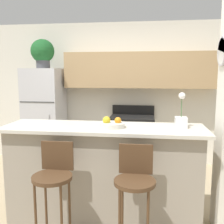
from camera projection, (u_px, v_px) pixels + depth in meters
ground_plane at (104, 218)px, 3.01m from camera, size 14.00×14.00×0.00m
wall_back at (129, 85)px, 4.72m from camera, size 5.60×0.38×2.55m
counter_bar at (103, 173)px, 2.93m from camera, size 2.20×0.65×1.08m
refrigerator at (45, 117)px, 4.70m from camera, size 0.63×0.66×1.73m
stove_range at (132, 142)px, 4.59m from camera, size 0.76×0.60×1.07m
bar_stool_left at (54, 179)px, 2.43m from camera, size 0.37×0.37×1.01m
bar_stool_right at (135, 183)px, 2.33m from camera, size 0.37×0.37×1.01m
potted_plant_on_fridge at (43, 52)px, 4.54m from camera, size 0.41×0.41×0.50m
orchid_vase at (181, 118)px, 2.78m from camera, size 0.12×0.12×0.38m
fruit_bowl at (112, 124)px, 2.80m from camera, size 0.27×0.27×0.12m
trash_bin at (71, 159)px, 4.52m from camera, size 0.28×0.28×0.38m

